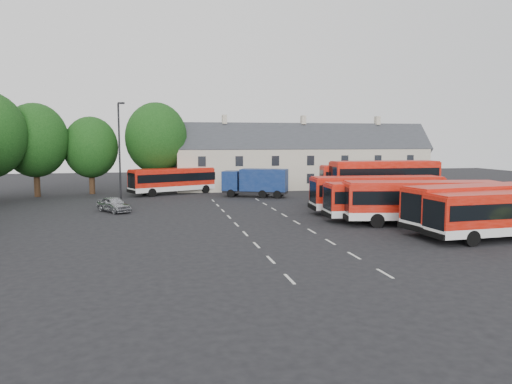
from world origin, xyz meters
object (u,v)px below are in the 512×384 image
(bus_row_a, at_px, (508,211))
(bus_dd_south, at_px, (385,180))
(box_truck, at_px, (256,181))
(lamppost, at_px, (120,152))
(silver_car, at_px, (114,204))

(bus_row_a, relative_size, bus_dd_south, 1.05)
(bus_dd_south, relative_size, box_truck, 1.42)
(box_truck, xyz_separation_m, lamppost, (-15.02, -6.88, 3.66))
(box_truck, distance_m, silver_car, 18.18)
(bus_row_a, xyz_separation_m, bus_dd_south, (-0.18, 18.02, 0.65))
(bus_row_a, relative_size, lamppost, 1.13)
(bus_dd_south, distance_m, box_truck, 15.29)
(silver_car, distance_m, lamppost, 5.46)
(bus_row_a, height_order, box_truck, box_truck)
(silver_car, bearing_deg, bus_dd_south, -35.03)
(silver_car, bearing_deg, lamppost, 45.65)
(bus_dd_south, relative_size, lamppost, 1.08)
(bus_dd_south, xyz_separation_m, silver_car, (-26.85, 0.83, -1.90))
(silver_car, relative_size, lamppost, 0.40)
(bus_row_a, relative_size, box_truck, 1.49)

